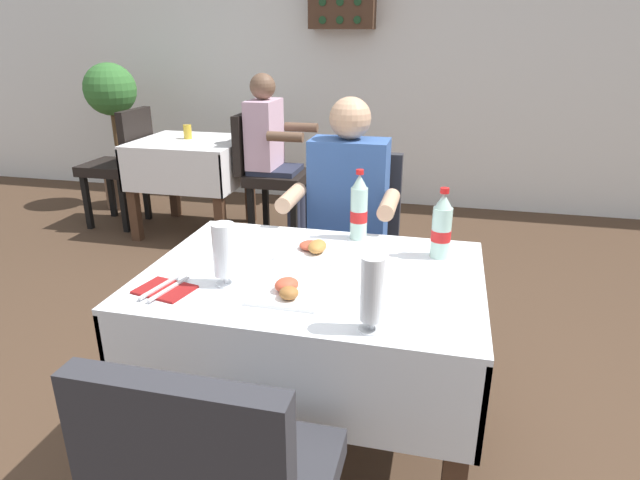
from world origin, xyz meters
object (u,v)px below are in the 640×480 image
plate_near_camera (289,290)px  plate_far_diner (313,248)px  cola_bottle_primary (442,227)px  beer_glass_middle (372,294)px  seated_diner_far (346,218)px  chair_far_diner_seat (353,241)px  background_chair_left (122,160)px  main_dining_table (313,315)px  napkin_cutlery_set (165,289)px  background_chair_right (267,169)px  potted_plant_corner (114,118)px  background_dining_table (192,165)px  background_table_tumbler (188,132)px  cola_bottle_secondary (359,209)px  beer_glass_left (224,252)px  background_patron (272,149)px  wall_bottle_rack (342,3)px

plate_near_camera → plate_far_diner: size_ratio=0.97×
cola_bottle_primary → beer_glass_middle: bearing=-106.0°
plate_far_diner → seated_diner_far: bearing=87.2°
seated_diner_far → beer_glass_middle: 1.10m
chair_far_diner_seat → background_chair_left: 2.57m
main_dining_table → napkin_cutlery_set: bearing=-149.1°
seated_diner_far → background_chair_right: 1.75m
beer_glass_middle → cola_bottle_primary: cola_bottle_primary is taller
chair_far_diner_seat → potted_plant_corner: 3.14m
cola_bottle_primary → background_chair_left: 3.26m
napkin_cutlery_set → background_chair_right: bearing=101.5°
background_dining_table → background_table_tumbler: (-0.04, 0.05, 0.25)m
plate_near_camera → napkin_cutlery_set: (-0.39, -0.07, -0.01)m
cola_bottle_primary → background_dining_table: size_ratio=0.32×
cola_bottle_secondary → potted_plant_corner: size_ratio=0.22×
plate_near_camera → background_dining_table: bearing=122.5°
cola_bottle_secondary → background_table_tumbler: (-1.69, 1.89, -0.07)m
beer_glass_left → napkin_cutlery_set: (-0.17, -0.09, -0.11)m
background_patron → background_table_tumbler: bearing=175.9°
beer_glass_left → background_chair_right: (-0.67, 2.36, -0.31)m
background_dining_table → background_patron: 0.69m
plate_near_camera → background_patron: (-0.84, 2.39, -0.05)m
seated_diner_far → plate_near_camera: seated_diner_far is taller
background_chair_left → background_table_tumbler: bearing=5.0°
background_dining_table → plate_near_camera: bearing=-57.5°
background_chair_left → potted_plant_corner: 0.64m
main_dining_table → chair_far_diner_seat: size_ratio=1.19×
chair_far_diner_seat → background_patron: 1.64m
plate_near_camera → cola_bottle_primary: 0.63m
cola_bottle_secondary → napkin_cutlery_set: size_ratio=1.44×
cola_bottle_primary → cola_bottle_secondary: bearing=159.8°
background_chair_left → potted_plant_corner: size_ratio=0.75×
background_chair_right → background_table_tumbler: bearing=175.6°
beer_glass_left → background_chair_left: (-1.92, 2.36, -0.31)m
beer_glass_middle → cola_bottle_secondary: size_ratio=0.78×
napkin_cutlery_set → cola_bottle_primary: bearing=30.3°
chair_far_diner_seat → wall_bottle_rack: wall_bottle_rack is taller
beer_glass_middle → wall_bottle_rack: bearing=102.7°
beer_glass_left → background_chair_left: size_ratio=0.22×
plate_near_camera → beer_glass_middle: size_ratio=1.01×
background_chair_right → background_table_tumbler: size_ratio=8.82×
chair_far_diner_seat → beer_glass_left: 1.06m
background_dining_table → background_chair_left: size_ratio=0.86×
chair_far_diner_seat → seated_diner_far: size_ratio=0.77×
background_dining_table → background_table_tumbler: size_ratio=7.57×
background_dining_table → background_table_tumbler: bearing=128.0°
plate_near_camera → background_chair_right: background_chair_right is taller
chair_far_diner_seat → background_patron: size_ratio=0.77×
napkin_cutlery_set → background_table_tumbler: background_table_tumbler is taller
seated_diner_far → cola_bottle_secondary: size_ratio=4.45×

